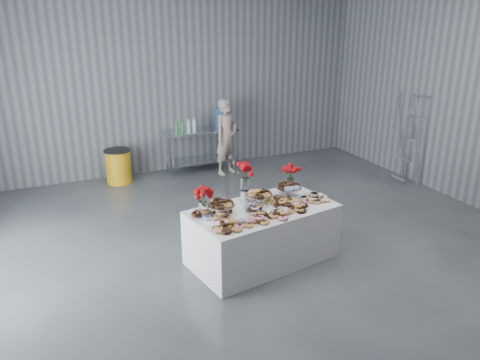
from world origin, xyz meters
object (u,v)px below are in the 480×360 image
at_px(display_table, 263,234).
at_px(trash_barrel, 118,166).
at_px(water_jug, 222,115).
at_px(prep_table, 200,143).
at_px(person, 226,137).
at_px(stepladder, 409,138).

bearing_deg(display_table, trash_barrel, 107.71).
distance_m(display_table, water_jug, 4.02).
height_order(prep_table, water_jug, water_jug).
xyz_separation_m(water_jug, person, (-0.03, -0.30, -0.39)).
distance_m(person, trash_barrel, 2.21).
xyz_separation_m(display_table, water_jug, (0.95, 3.83, 0.77)).
bearing_deg(stepladder, display_table, -157.80).
relative_size(person, trash_barrel, 2.31).
xyz_separation_m(prep_table, stepladder, (3.44, -2.24, 0.28)).
bearing_deg(prep_table, water_jug, -0.00).
height_order(person, trash_barrel, person).
distance_m(display_table, prep_table, 3.86).
height_order(prep_table, trash_barrel, prep_table).
height_order(person, stepladder, stepladder).
xyz_separation_m(person, trash_barrel, (-2.14, 0.30, -0.43)).
distance_m(display_table, trash_barrel, 4.02).
bearing_deg(water_jug, trash_barrel, 180.00).
bearing_deg(trash_barrel, person, -8.00).
relative_size(person, stepladder, 0.85).
height_order(display_table, trash_barrel, display_table).
distance_m(prep_table, water_jug, 0.73).
height_order(display_table, water_jug, water_jug).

